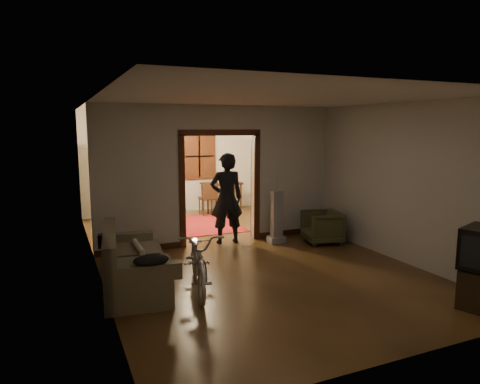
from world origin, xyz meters
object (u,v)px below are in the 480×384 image
armchair (322,227)px  person (226,198)px  locker (135,181)px  sofa (135,258)px  desk (222,197)px  bicycle (199,259)px

armchair → person: 2.05m
armchair → locker: 4.99m
sofa → desk: bearing=63.5°
bicycle → desk: (2.43, 5.38, -0.06)m
sofa → bicycle: 0.95m
bicycle → person: size_ratio=0.95×
sofa → desk: 5.92m
sofa → locker: locker is taller
armchair → person: person is taller
sofa → armchair: size_ratio=2.68×
armchair → person: (-1.80, 0.79, 0.60)m
armchair → bicycle: bearing=-52.7°
desk → locker: bearing=173.1°
sofa → armchair: 4.08m
bicycle → person: (1.33, 2.22, 0.47)m
bicycle → locker: 5.32m
desk → armchair: bearing=-89.2°
sofa → person: person is taller
locker → desk: 2.48m
bicycle → armchair: (3.13, 1.43, -0.13)m
bicycle → sofa: bearing=164.5°
locker → desk: size_ratio=1.84×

